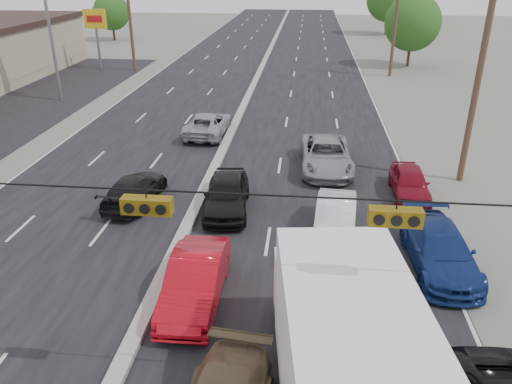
# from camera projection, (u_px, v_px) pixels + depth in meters

# --- Properties ---
(road_surface) EXTENTS (20.00, 160.00, 0.02)m
(road_surface) POSITION_uv_depth(u_px,v_px,m) (247.00, 99.00, 39.73)
(road_surface) COLOR black
(road_surface) RESTS_ON ground
(center_median) EXTENTS (0.50, 160.00, 0.20)m
(center_median) POSITION_uv_depth(u_px,v_px,m) (247.00, 98.00, 39.69)
(center_median) COLOR gray
(center_median) RESTS_ON ground
(parking_lot) EXTENTS (10.00, 42.00, 0.02)m
(parking_lot) POSITION_uv_depth(u_px,v_px,m) (11.00, 110.00, 36.78)
(parking_lot) COLOR black
(parking_lot) RESTS_ON ground
(utility_pole_left_c) EXTENTS (1.60, 0.30, 10.00)m
(utility_pole_left_c) POSITION_uv_depth(u_px,v_px,m) (130.00, 17.00, 47.75)
(utility_pole_left_c) COLOR #422D1E
(utility_pole_left_c) RESTS_ON ground
(utility_pole_right_b) EXTENTS (1.60, 0.30, 10.00)m
(utility_pole_right_b) POSITION_uv_depth(u_px,v_px,m) (478.00, 78.00, 22.90)
(utility_pole_right_b) COLOR #422D1E
(utility_pole_right_b) RESTS_ON ground
(utility_pole_right_c) EXTENTS (1.60, 0.30, 10.00)m
(utility_pole_right_c) POSITION_uv_depth(u_px,v_px,m) (396.00, 20.00, 45.45)
(utility_pole_right_c) COLOR #422D1E
(utility_pole_right_c) RESTS_ON ground
(traffic_signals) EXTENTS (25.00, 0.30, 0.54)m
(traffic_signals) POSITION_uv_depth(u_px,v_px,m) (142.00, 203.00, 10.22)
(traffic_signals) COLOR black
(traffic_signals) RESTS_ON ground
(pole_sign_far) EXTENTS (2.20, 0.25, 6.00)m
(pole_sign_far) POSITION_uv_depth(u_px,v_px,m) (95.00, 24.00, 48.36)
(pole_sign_far) COLOR slate
(pole_sign_far) RESTS_ON ground
(tree_left_far) EXTENTS (4.80, 4.80, 6.12)m
(tree_left_far) POSITION_uv_depth(u_px,v_px,m) (111.00, 12.00, 67.25)
(tree_left_far) COLOR #382619
(tree_left_far) RESTS_ON ground
(tree_right_mid) EXTENTS (5.60, 5.60, 7.14)m
(tree_right_mid) POSITION_uv_depth(u_px,v_px,m) (413.00, 23.00, 50.05)
(tree_right_mid) COLOR #382619
(tree_right_mid) RESTS_ON ground
(box_truck) EXTENTS (3.61, 8.01, 3.93)m
(box_truck) POSITION_uv_depth(u_px,v_px,m) (341.00, 346.00, 11.40)
(box_truck) COLOR black
(box_truck) RESTS_ON ground
(red_sedan) EXTENTS (1.69, 4.69, 1.54)m
(red_sedan) POSITION_uv_depth(u_px,v_px,m) (195.00, 281.00, 15.83)
(red_sedan) COLOR #B20A15
(red_sedan) RESTS_ON ground
(queue_car_a) EXTENTS (2.21, 4.75, 1.57)m
(queue_car_a) POSITION_uv_depth(u_px,v_px,m) (227.00, 194.00, 21.66)
(queue_car_a) COLOR black
(queue_car_a) RESTS_ON ground
(queue_car_b) EXTENTS (1.90, 4.52, 1.45)m
(queue_car_b) POSITION_uv_depth(u_px,v_px,m) (335.00, 219.00, 19.73)
(queue_car_b) COLOR silver
(queue_car_b) RESTS_ON ground
(queue_car_c) EXTENTS (2.79, 5.68, 1.55)m
(queue_car_c) POSITION_uv_depth(u_px,v_px,m) (326.00, 156.00, 26.00)
(queue_car_c) COLOR gray
(queue_car_c) RESTS_ON ground
(queue_car_d) EXTENTS (2.28, 5.13, 1.46)m
(queue_car_d) POSITION_uv_depth(u_px,v_px,m) (440.00, 250.00, 17.60)
(queue_car_d) COLOR navy
(queue_car_d) RESTS_ON ground
(queue_car_e) EXTENTS (1.68, 4.00, 1.35)m
(queue_car_e) POSITION_uv_depth(u_px,v_px,m) (410.00, 183.00, 23.08)
(queue_car_e) COLOR maroon
(queue_car_e) RESTS_ON ground
(oncoming_near) EXTENTS (2.16, 4.56, 1.29)m
(oncoming_near) POSITION_uv_depth(u_px,v_px,m) (135.00, 190.00, 22.43)
(oncoming_near) COLOR black
(oncoming_near) RESTS_ON ground
(oncoming_far) EXTENTS (2.53, 5.14, 1.40)m
(oncoming_far) POSITION_uv_depth(u_px,v_px,m) (208.00, 124.00, 31.24)
(oncoming_far) COLOR #989B9F
(oncoming_far) RESTS_ON ground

